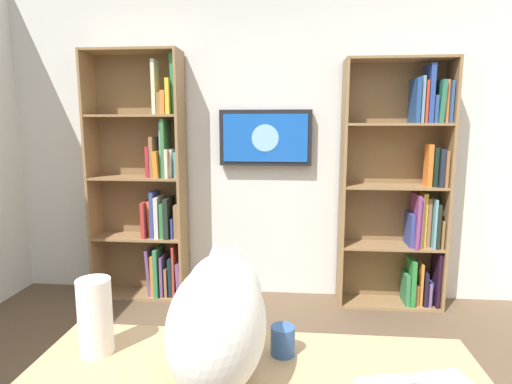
# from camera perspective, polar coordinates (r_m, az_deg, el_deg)

# --- Properties ---
(wall_back) EXTENTS (4.52, 0.06, 2.70)m
(wall_back) POSITION_cam_1_polar(r_m,az_deg,el_deg) (3.60, 1.06, 6.92)
(wall_back) COLOR silver
(wall_back) RESTS_ON ground
(bookshelf_left) EXTENTS (0.84, 0.28, 2.00)m
(bookshelf_left) POSITION_cam_1_polar(r_m,az_deg,el_deg) (3.58, 19.90, 0.40)
(bookshelf_left) COLOR #937047
(bookshelf_left) RESTS_ON ground
(bookshelf_right) EXTENTS (0.80, 0.28, 2.10)m
(bookshelf_right) POSITION_cam_1_polar(r_m,az_deg,el_deg) (3.67, -14.37, 0.61)
(bookshelf_right) COLOR #937047
(bookshelf_right) RESTS_ON ground
(wall_mounted_tv) EXTENTS (0.77, 0.07, 0.47)m
(wall_mounted_tv) POSITION_cam_1_polar(r_m,az_deg,el_deg) (3.52, 1.31, 7.44)
(wall_mounted_tv) COLOR black
(cat) EXTENTS (0.28, 0.56, 0.38)m
(cat) POSITION_cam_1_polar(r_m,az_deg,el_deg) (1.27, -5.09, -16.57)
(cat) COLOR white
(cat) RESTS_ON desk
(paper_towel_roll) EXTENTS (0.11, 0.11, 0.25)m
(paper_towel_roll) POSITION_cam_1_polar(r_m,az_deg,el_deg) (1.51, -21.21, -15.60)
(paper_towel_roll) COLOR white
(paper_towel_roll) RESTS_ON desk
(coffee_mug) EXTENTS (0.08, 0.08, 0.10)m
(coffee_mug) POSITION_cam_1_polar(r_m,az_deg,el_deg) (1.45, 3.69, -19.67)
(coffee_mug) COLOR #335999
(coffee_mug) RESTS_ON desk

